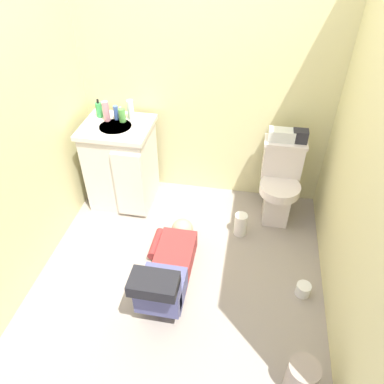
{
  "coord_description": "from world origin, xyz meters",
  "views": [
    {
      "loc": [
        0.43,
        -1.9,
        2.39
      ],
      "look_at": [
        0.0,
        0.44,
        0.45
      ],
      "focal_mm": 34.79,
      "sensor_mm": 36.0,
      "label": 1
    }
  ],
  "objects_px": {
    "faucet": "(121,112)",
    "bottle_pink": "(106,111)",
    "toiletry_bag": "(300,136)",
    "soap_dispenser": "(99,110)",
    "vanity_cabinet": "(122,164)",
    "trash_can": "(301,378)",
    "toilet": "(280,183)",
    "bottle_white": "(131,110)",
    "toilet_paper_roll": "(303,289)",
    "bottle_blue": "(116,113)",
    "bottle_green": "(122,115)",
    "paper_towel_roll": "(240,224)",
    "tissue_box": "(282,135)",
    "person_plumber": "(168,269)"
  },
  "relations": [
    {
      "from": "soap_dispenser",
      "to": "toilet_paper_roll",
      "type": "relative_size",
      "value": 1.51
    },
    {
      "from": "vanity_cabinet",
      "to": "tissue_box",
      "type": "height_order",
      "value": "tissue_box"
    },
    {
      "from": "vanity_cabinet",
      "to": "toilet",
      "type": "bearing_deg",
      "value": 1.47
    },
    {
      "from": "toilet",
      "to": "toiletry_bag",
      "type": "distance_m",
      "value": 0.46
    },
    {
      "from": "vanity_cabinet",
      "to": "trash_can",
      "type": "height_order",
      "value": "vanity_cabinet"
    },
    {
      "from": "bottle_pink",
      "to": "paper_towel_roll",
      "type": "bearing_deg",
      "value": -15.82
    },
    {
      "from": "person_plumber",
      "to": "paper_towel_roll",
      "type": "xyz_separation_m",
      "value": [
        0.5,
        0.65,
        -0.07
      ]
    },
    {
      "from": "bottle_blue",
      "to": "trash_can",
      "type": "bearing_deg",
      "value": -45.43
    },
    {
      "from": "faucet",
      "to": "person_plumber",
      "type": "bearing_deg",
      "value": -58.91
    },
    {
      "from": "soap_dispenser",
      "to": "paper_towel_roll",
      "type": "distance_m",
      "value": 1.6
    },
    {
      "from": "soap_dispenser",
      "to": "trash_can",
      "type": "distance_m",
      "value": 2.58
    },
    {
      "from": "person_plumber",
      "to": "bottle_green",
      "type": "bearing_deg",
      "value": 121.25
    },
    {
      "from": "toilet_paper_roll",
      "to": "trash_can",
      "type": "bearing_deg",
      "value": -94.79
    },
    {
      "from": "toiletry_bag",
      "to": "trash_can",
      "type": "bearing_deg",
      "value": -88.08
    },
    {
      "from": "trash_can",
      "to": "paper_towel_roll",
      "type": "relative_size",
      "value": 1.23
    },
    {
      "from": "vanity_cabinet",
      "to": "toiletry_bag",
      "type": "xyz_separation_m",
      "value": [
        1.55,
        0.13,
        0.39
      ]
    },
    {
      "from": "vanity_cabinet",
      "to": "bottle_blue",
      "type": "bearing_deg",
      "value": 106.1
    },
    {
      "from": "bottle_white",
      "to": "toilet_paper_roll",
      "type": "distance_m",
      "value": 2.04
    },
    {
      "from": "tissue_box",
      "to": "bottle_green",
      "type": "xyz_separation_m",
      "value": [
        -1.37,
        -0.05,
        0.08
      ]
    },
    {
      "from": "bottle_green",
      "to": "paper_towel_roll",
      "type": "height_order",
      "value": "bottle_green"
    },
    {
      "from": "vanity_cabinet",
      "to": "bottle_pink",
      "type": "distance_m",
      "value": 0.51
    },
    {
      "from": "bottle_green",
      "to": "tissue_box",
      "type": "bearing_deg",
      "value": 2.06
    },
    {
      "from": "toilet",
      "to": "person_plumber",
      "type": "relative_size",
      "value": 0.7
    },
    {
      "from": "faucet",
      "to": "bottle_green",
      "type": "bearing_deg",
      "value": -61.3
    },
    {
      "from": "bottle_pink",
      "to": "toilet_paper_roll",
      "type": "xyz_separation_m",
      "value": [
        1.77,
        -0.91,
        -0.86
      ]
    },
    {
      "from": "bottle_blue",
      "to": "bottle_green",
      "type": "bearing_deg",
      "value": -24.28
    },
    {
      "from": "person_plumber",
      "to": "bottle_pink",
      "type": "relative_size",
      "value": 6.04
    },
    {
      "from": "person_plumber",
      "to": "tissue_box",
      "type": "relative_size",
      "value": 4.84
    },
    {
      "from": "soap_dispenser",
      "to": "bottle_white",
      "type": "height_order",
      "value": "bottle_white"
    },
    {
      "from": "tissue_box",
      "to": "toilet_paper_roll",
      "type": "distance_m",
      "value": 1.25
    },
    {
      "from": "soap_dispenser",
      "to": "toilet_paper_roll",
      "type": "height_order",
      "value": "soap_dispenser"
    },
    {
      "from": "paper_towel_roll",
      "to": "toilet_paper_roll",
      "type": "bearing_deg",
      "value": -46.99
    },
    {
      "from": "bottle_white",
      "to": "toiletry_bag",
      "type": "bearing_deg",
      "value": -0.28
    },
    {
      "from": "toilet",
      "to": "trash_can",
      "type": "height_order",
      "value": "toilet"
    },
    {
      "from": "toiletry_bag",
      "to": "soap_dispenser",
      "type": "relative_size",
      "value": 0.75
    },
    {
      "from": "person_plumber",
      "to": "bottle_pink",
      "type": "bearing_deg",
      "value": 126.81
    },
    {
      "from": "bottle_pink",
      "to": "bottle_blue",
      "type": "relative_size",
      "value": 1.41
    },
    {
      "from": "bottle_blue",
      "to": "trash_can",
      "type": "height_order",
      "value": "bottle_blue"
    },
    {
      "from": "tissue_box",
      "to": "toiletry_bag",
      "type": "bearing_deg",
      "value": 0.0
    },
    {
      "from": "toiletry_bag",
      "to": "soap_dispenser",
      "type": "distance_m",
      "value": 1.75
    },
    {
      "from": "toiletry_bag",
      "to": "bottle_white",
      "type": "height_order",
      "value": "bottle_white"
    },
    {
      "from": "faucet",
      "to": "bottle_pink",
      "type": "distance_m",
      "value": 0.13
    },
    {
      "from": "soap_dispenser",
      "to": "paper_towel_roll",
      "type": "relative_size",
      "value": 0.77
    },
    {
      "from": "bottle_pink",
      "to": "bottle_blue",
      "type": "distance_m",
      "value": 0.09
    },
    {
      "from": "toilet",
      "to": "vanity_cabinet",
      "type": "height_order",
      "value": "vanity_cabinet"
    },
    {
      "from": "bottle_pink",
      "to": "tissue_box",
      "type": "bearing_deg",
      "value": 2.08
    },
    {
      "from": "paper_towel_roll",
      "to": "trash_can",
      "type": "bearing_deg",
      "value": -70.1
    },
    {
      "from": "tissue_box",
      "to": "soap_dispenser",
      "type": "height_order",
      "value": "soap_dispenser"
    },
    {
      "from": "tissue_box",
      "to": "trash_can",
      "type": "bearing_deg",
      "value": -83.01
    },
    {
      "from": "paper_towel_roll",
      "to": "vanity_cabinet",
      "type": "bearing_deg",
      "value": 166.17
    }
  ]
}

